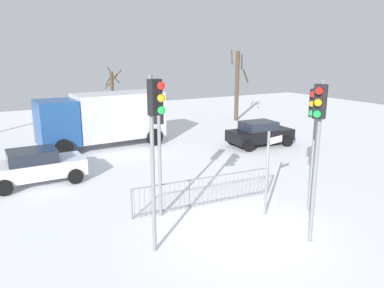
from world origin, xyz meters
name	(u,v)px	position (x,y,z in m)	size (l,w,h in m)	color
ground_plane	(244,231)	(0.00, 0.00, 0.00)	(60.00, 60.00, 0.00)	white
traffic_light_foreground_left	(318,128)	(1.19, -1.50, 3.43)	(0.51, 0.42, 4.69)	slate
traffic_light_mid_right	(159,127)	(-1.73, 2.44, 3.04)	(0.38, 0.54, 4.15)	slate
traffic_light_mid_left	(314,122)	(2.80, 0.13, 3.19)	(0.54, 0.38, 4.35)	slate
traffic_light_rear_left	(155,127)	(-2.85, 0.16, 3.55)	(0.37, 0.56, 4.86)	slate
direction_sign_post	(268,169)	(1.42, 0.66, 1.64)	(0.77, 0.23, 2.92)	slate
pedestrian_guard_railing	(206,191)	(-0.01, 2.32, 0.55)	(5.53, 0.43, 1.07)	slate
car_white_trailing	(36,166)	(-5.01, 7.79, 0.77)	(3.83, 1.99, 1.47)	silver
car_black_near	(260,133)	(7.31, 8.32, 0.77)	(3.89, 2.11, 1.47)	black
delivery_truck	(104,117)	(-0.72, 12.53, 1.74)	(7.16, 3.02, 3.10)	silver
bare_tree_left	(237,85)	(11.07, 15.88, 2.88)	(1.73, 1.73, 5.60)	#473828
bare_tree_centre	(113,96)	(1.84, 18.93, 2.15)	(1.39, 1.42, 4.36)	#473828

